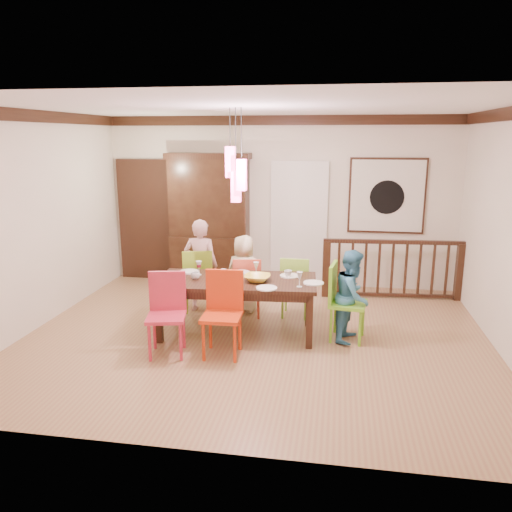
% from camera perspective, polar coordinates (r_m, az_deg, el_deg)
% --- Properties ---
extents(floor, '(6.00, 6.00, 0.00)m').
position_cam_1_polar(floor, '(6.64, -0.06, -9.16)').
color(floor, '#9A694A').
rests_on(floor, ground).
extents(ceiling, '(6.00, 6.00, 0.00)m').
position_cam_1_polar(ceiling, '(6.14, -0.07, 16.69)').
color(ceiling, white).
rests_on(ceiling, wall_back).
extents(wall_back, '(6.00, 0.00, 6.00)m').
position_cam_1_polar(wall_back, '(8.67, 2.67, 6.15)').
color(wall_back, beige).
rests_on(wall_back, floor).
extents(wall_left, '(0.00, 5.00, 5.00)m').
position_cam_1_polar(wall_left, '(7.34, -23.91, 3.65)').
color(wall_left, beige).
rests_on(wall_left, floor).
extents(wall_right, '(0.00, 5.00, 5.00)m').
position_cam_1_polar(wall_right, '(6.46, 27.22, 2.11)').
color(wall_right, beige).
rests_on(wall_right, floor).
extents(crown_molding, '(6.00, 5.00, 0.16)m').
position_cam_1_polar(crown_molding, '(6.13, -0.07, 15.94)').
color(crown_molding, black).
rests_on(crown_molding, wall_back).
extents(panel_door, '(1.04, 0.07, 2.24)m').
position_cam_1_polar(panel_door, '(9.28, -12.32, 3.84)').
color(panel_door, black).
rests_on(panel_door, wall_back).
extents(white_doorway, '(0.97, 0.05, 2.22)m').
position_cam_1_polar(white_doorway, '(8.67, 4.91, 3.43)').
color(white_doorway, silver).
rests_on(white_doorway, wall_back).
extents(painting, '(1.25, 0.06, 1.25)m').
position_cam_1_polar(painting, '(8.60, 14.73, 6.66)').
color(painting, black).
rests_on(painting, wall_back).
extents(pendant_cluster, '(0.27, 0.21, 1.14)m').
position_cam_1_polar(pendant_cluster, '(6.25, -2.30, 9.34)').
color(pendant_cluster, '#FF4C90').
rests_on(pendant_cluster, ceiling).
extents(dining_table, '(2.11, 1.07, 0.75)m').
position_cam_1_polar(dining_table, '(6.52, -2.18, -3.41)').
color(dining_table, black).
rests_on(dining_table, floor).
extents(chair_far_left, '(0.53, 0.53, 0.95)m').
position_cam_1_polar(chair_far_left, '(7.50, -6.69, -2.16)').
color(chair_far_left, '#85AE26').
rests_on(chair_far_left, floor).
extents(chair_far_mid, '(0.47, 0.47, 0.89)m').
position_cam_1_polar(chair_far_mid, '(7.23, -1.03, -2.99)').
color(chair_far_mid, '#C4452B').
rests_on(chair_far_mid, floor).
extents(chair_far_right, '(0.42, 0.42, 0.90)m').
position_cam_1_polar(chair_far_right, '(7.24, 4.56, -2.94)').
color(chair_far_right, '#8DCA3B').
rests_on(chair_far_right, floor).
extents(chair_near_left, '(0.53, 0.53, 0.98)m').
position_cam_1_polar(chair_near_left, '(6.01, -10.25, -6.10)').
color(chair_near_left, '#BE293F').
rests_on(chair_near_left, floor).
extents(chair_near_mid, '(0.47, 0.47, 1.01)m').
position_cam_1_polar(chair_near_mid, '(5.91, -3.94, -6.12)').
color(chair_near_mid, red).
rests_on(chair_near_mid, floor).
extents(chair_end_right, '(0.51, 0.51, 1.00)m').
position_cam_1_polar(chair_end_right, '(6.47, 10.51, -4.65)').
color(chair_end_right, '#75C528').
rests_on(chair_end_right, floor).
extents(china_hutch, '(1.45, 0.46, 2.29)m').
position_cam_1_polar(china_hutch, '(8.74, -5.33, 4.16)').
color(china_hutch, black).
rests_on(china_hutch, floor).
extents(balustrade, '(2.23, 0.23, 0.96)m').
position_cam_1_polar(balustrade, '(8.30, 15.31, -1.34)').
color(balustrade, black).
rests_on(balustrade, floor).
extents(person_far_left, '(0.51, 0.34, 1.39)m').
position_cam_1_polar(person_far_left, '(7.43, -6.32, -1.10)').
color(person_far_left, beige).
rests_on(person_far_left, floor).
extents(person_far_mid, '(0.63, 0.47, 1.16)m').
position_cam_1_polar(person_far_mid, '(7.40, -1.40, -2.02)').
color(person_far_mid, beige).
rests_on(person_far_mid, floor).
extents(person_end_right, '(0.58, 0.67, 1.18)m').
position_cam_1_polar(person_end_right, '(6.46, 10.97, -4.48)').
color(person_end_right, teal).
rests_on(person_end_right, floor).
extents(serving_bowl, '(0.34, 0.34, 0.08)m').
position_cam_1_polar(serving_bowl, '(6.40, 0.15, -2.53)').
color(serving_bowl, gold).
rests_on(serving_bowl, dining_table).
extents(small_bowl, '(0.24, 0.24, 0.06)m').
position_cam_1_polar(small_bowl, '(6.56, -3.54, -2.26)').
color(small_bowl, white).
rests_on(small_bowl, dining_table).
extents(cup_left, '(0.12, 0.12, 0.09)m').
position_cam_1_polar(cup_left, '(6.53, -6.95, -2.26)').
color(cup_left, silver).
rests_on(cup_left, dining_table).
extents(cup_right, '(0.11, 0.11, 0.09)m').
position_cam_1_polar(cup_right, '(6.58, 3.68, -2.05)').
color(cup_right, silver).
rests_on(cup_right, dining_table).
extents(plate_far_left, '(0.26, 0.26, 0.01)m').
position_cam_1_polar(plate_far_left, '(6.90, -7.67, -1.77)').
color(plate_far_left, white).
rests_on(plate_far_left, dining_table).
extents(plate_far_mid, '(0.26, 0.26, 0.01)m').
position_cam_1_polar(plate_far_mid, '(6.79, -1.77, -1.88)').
color(plate_far_mid, white).
rests_on(plate_far_mid, dining_table).
extents(plate_far_right, '(0.26, 0.26, 0.01)m').
position_cam_1_polar(plate_far_right, '(6.64, 3.87, -2.26)').
color(plate_far_right, white).
rests_on(plate_far_right, dining_table).
extents(plate_near_left, '(0.26, 0.26, 0.01)m').
position_cam_1_polar(plate_near_left, '(6.41, -9.50, -3.01)').
color(plate_near_left, white).
rests_on(plate_near_left, dining_table).
extents(plate_near_mid, '(0.26, 0.26, 0.01)m').
position_cam_1_polar(plate_near_mid, '(6.10, 1.22, -3.68)').
color(plate_near_mid, white).
rests_on(plate_near_mid, dining_table).
extents(plate_end_right, '(0.26, 0.26, 0.01)m').
position_cam_1_polar(plate_end_right, '(6.35, 6.59, -3.07)').
color(plate_end_right, white).
rests_on(plate_end_right, dining_table).
extents(wine_glass_a, '(0.08, 0.08, 0.19)m').
position_cam_1_polar(wine_glass_a, '(6.72, -6.54, -1.37)').
color(wine_glass_a, '#590C19').
rests_on(wine_glass_a, dining_table).
extents(wine_glass_b, '(0.08, 0.08, 0.19)m').
position_cam_1_polar(wine_glass_b, '(6.62, 0.02, -1.50)').
color(wine_glass_b, silver).
rests_on(wine_glass_b, dining_table).
extents(wine_glass_c, '(0.08, 0.08, 0.19)m').
position_cam_1_polar(wine_glass_c, '(6.28, -3.72, -2.36)').
color(wine_glass_c, '#590C19').
rests_on(wine_glass_c, dining_table).
extents(wine_glass_d, '(0.08, 0.08, 0.19)m').
position_cam_1_polar(wine_glass_d, '(6.17, 4.99, -2.68)').
color(wine_glass_d, silver).
rests_on(wine_glass_d, dining_table).
extents(napkin, '(0.18, 0.14, 0.01)m').
position_cam_1_polar(napkin, '(6.15, -3.90, -3.58)').
color(napkin, '#D83359').
rests_on(napkin, dining_table).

